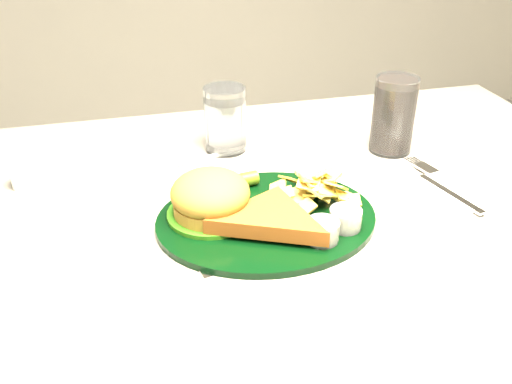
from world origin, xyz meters
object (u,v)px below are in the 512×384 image
water_glass (225,119)px  cola_glass (393,115)px  fork_napkin (447,191)px  dinner_plate (267,200)px

water_glass → cola_glass: bearing=-14.9°
water_glass → cola_glass: cola_glass is taller
fork_napkin → cola_glass: bearing=82.7°
cola_glass → dinner_plate: bearing=-147.6°
water_glass → dinner_plate: bearing=-88.1°
cola_glass → fork_napkin: (0.02, -0.16, -0.06)m
dinner_plate → water_glass: size_ratio=2.73×
dinner_plate → cola_glass: (0.26, 0.16, 0.03)m
dinner_plate → cola_glass: size_ratio=2.34×
water_glass → cola_glass: size_ratio=0.86×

